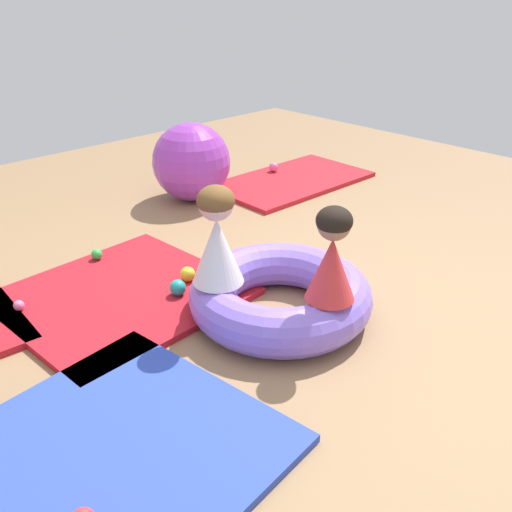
{
  "coord_description": "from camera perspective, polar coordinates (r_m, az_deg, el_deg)",
  "views": [
    {
      "loc": [
        -2.11,
        -1.94,
        1.77
      ],
      "look_at": [
        -0.07,
        0.18,
        0.31
      ],
      "focal_mm": 39.87,
      "sensor_mm": 36.0,
      "label": 1
    }
  ],
  "objects": [
    {
      "name": "play_ball_teal",
      "position": [
        3.44,
        -7.85,
        -3.16
      ],
      "size": [
        0.1,
        0.1,
        0.1
      ],
      "primitive_type": "sphere",
      "color": "teal",
      "rests_on": "gym_mat_far_right"
    },
    {
      "name": "exercise_ball_large",
      "position": [
        4.95,
        -6.49,
        9.36
      ],
      "size": [
        0.67,
        0.67,
        0.67
      ],
      "primitive_type": "sphere",
      "color": "purple",
      "rests_on": "ground"
    },
    {
      "name": "gym_mat_far_left",
      "position": [
        5.44,
        3.58,
        7.55
      ],
      "size": [
        1.5,
        0.87,
        0.04
      ],
      "primitive_type": "cube",
      "rotation": [
        0.0,
        0.0,
        -0.02
      ],
      "color": "red",
      "rests_on": "ground"
    },
    {
      "name": "play_ball_pink_second",
      "position": [
        5.62,
        1.78,
        8.91
      ],
      "size": [
        0.09,
        0.09,
        0.09
      ],
      "primitive_type": "sphere",
      "color": "pink",
      "rests_on": "gym_mat_far_left"
    },
    {
      "name": "gym_mat_front",
      "position": [
        2.43,
        -20.1,
        -21.9
      ],
      "size": [
        1.93,
        1.41,
        0.04
      ],
      "primitive_type": "cube",
      "rotation": [
        0.0,
        0.0,
        0.11
      ],
      "color": "#2D47B7",
      "rests_on": "ground"
    },
    {
      "name": "child_in_red",
      "position": [
        2.86,
        7.64,
        0.06
      ],
      "size": [
        0.26,
        0.26,
        0.51
      ],
      "rotation": [
        0.0,
        0.0,
        1.57
      ],
      "color": "red",
      "rests_on": "inflatable_cushion"
    },
    {
      "name": "gym_mat_far_right",
      "position": [
        3.56,
        -13.39,
        -3.92
      ],
      "size": [
        1.35,
        1.27,
        0.04
      ],
      "primitive_type": "cube",
      "rotation": [
        0.0,
        0.0,
        0.05
      ],
      "color": "#B21923",
      "rests_on": "ground"
    },
    {
      "name": "inflatable_cushion",
      "position": [
        3.25,
        2.45,
        -3.93
      ],
      "size": [
        1.04,
        1.04,
        0.27
      ],
      "primitive_type": "torus",
      "color": "#8466E0",
      "rests_on": "ground"
    },
    {
      "name": "child_in_white",
      "position": [
        3.0,
        -3.95,
        1.96
      ],
      "size": [
        0.39,
        0.39,
        0.55
      ],
      "rotation": [
        0.0,
        0.0,
        2.23
      ],
      "color": "white",
      "rests_on": "inflatable_cushion"
    },
    {
      "name": "play_ball_green",
      "position": [
        3.98,
        -15.69,
        0.16
      ],
      "size": [
        0.07,
        0.07,
        0.07
      ],
      "primitive_type": "sphere",
      "color": "green",
      "rests_on": "gym_mat_far_right"
    },
    {
      "name": "ground_plane",
      "position": [
        3.37,
        2.99,
        -5.36
      ],
      "size": [
        8.0,
        8.0,
        0.0
      ],
      "primitive_type": "plane",
      "color": "#93704C"
    },
    {
      "name": "play_ball_pink",
      "position": [
        3.54,
        -22.7,
        -4.61
      ],
      "size": [
        0.06,
        0.06,
        0.06
      ],
      "primitive_type": "sphere",
      "color": "pink",
      "rests_on": "gym_mat_far_right"
    },
    {
      "name": "play_ball_yellow",
      "position": [
        3.59,
        -6.87,
        -1.82
      ],
      "size": [
        0.09,
        0.09,
        0.09
      ],
      "primitive_type": "sphere",
      "color": "yellow",
      "rests_on": "gym_mat_far_right"
    }
  ]
}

